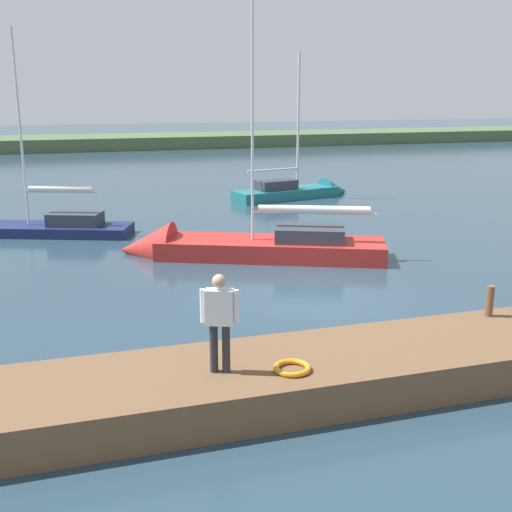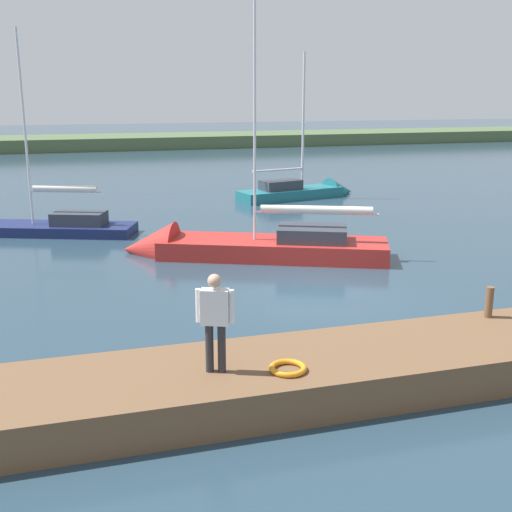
% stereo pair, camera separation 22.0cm
% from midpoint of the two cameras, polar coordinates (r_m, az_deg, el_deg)
% --- Properties ---
extents(ground_plane, '(200.00, 200.00, 0.00)m').
position_cam_midpoint_polar(ground_plane, '(17.66, 5.81, -3.49)').
color(ground_plane, '#263D4C').
extents(far_shoreline, '(180.00, 8.00, 2.40)m').
position_cam_midpoint_polar(far_shoreline, '(65.91, -10.85, 9.52)').
color(far_shoreline, '#4C603D').
rests_on(far_shoreline, ground_plane).
extents(dock_pier, '(21.20, 2.49, 0.73)m').
position_cam_midpoint_polar(dock_pier, '(12.98, 14.97, -8.98)').
color(dock_pier, brown).
rests_on(dock_pier, ground_plane).
extents(mooring_post_near, '(0.17, 0.17, 0.67)m').
position_cam_midpoint_polar(mooring_post_near, '(14.56, 20.57, -3.89)').
color(mooring_post_near, brown).
rests_on(mooring_post_near, dock_pier).
extents(life_ring_buoy, '(0.66, 0.66, 0.10)m').
position_cam_midpoint_polar(life_ring_buoy, '(11.22, 3.44, -10.00)').
color(life_ring_buoy, orange).
rests_on(life_ring_buoy, dock_pier).
extents(sailboat_behind_pier, '(7.00, 3.14, 8.09)m').
position_cam_midpoint_polar(sailboat_behind_pier, '(33.95, 4.64, 5.60)').
color(sailboat_behind_pier, '#1E6B75').
rests_on(sailboat_behind_pier, ground_plane).
extents(sailboat_outer_mooring, '(9.08, 5.44, 9.56)m').
position_cam_midpoint_polar(sailboat_outer_mooring, '(21.57, -1.38, 0.48)').
color(sailboat_outer_mooring, '#B22823').
rests_on(sailboat_outer_mooring, ground_plane).
extents(sailboat_mid_channel, '(7.64, 4.30, 8.60)m').
position_cam_midpoint_polar(sailboat_mid_channel, '(26.66, -19.56, 2.11)').
color(sailboat_mid_channel, navy).
rests_on(sailboat_mid_channel, ground_plane).
extents(person_on_dock, '(0.62, 0.38, 1.76)m').
position_cam_midpoint_polar(person_on_dock, '(10.83, -3.10, -5.37)').
color(person_on_dock, '#28282D').
rests_on(person_on_dock, dock_pier).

